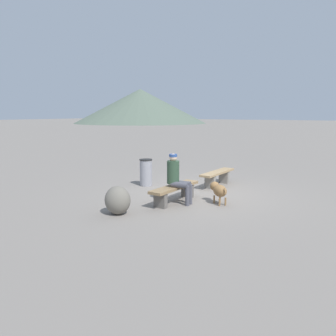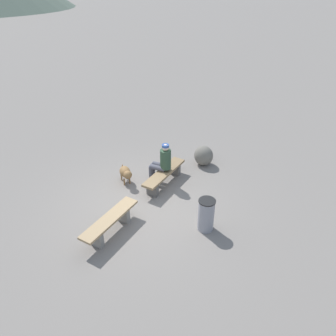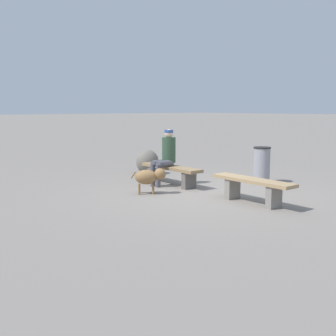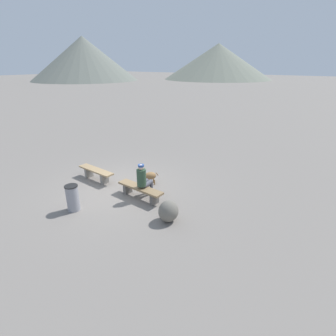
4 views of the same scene
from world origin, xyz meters
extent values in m
cube|color=gray|center=(0.00, 0.00, -0.03)|extent=(210.00, 210.00, 0.06)
cube|color=gray|center=(-1.77, 0.02, 0.20)|extent=(0.14, 0.32, 0.40)
cube|color=gray|center=(-0.78, -0.02, 0.20)|extent=(0.14, 0.32, 0.40)
cube|color=#A3845B|center=(-1.28, 0.00, 0.43)|extent=(1.76, 0.44, 0.06)
cube|color=#605B56|center=(0.52, -0.09, 0.18)|extent=(0.15, 0.33, 0.37)
cube|color=#605B56|center=(1.78, -0.14, 0.18)|extent=(0.15, 0.33, 0.37)
cube|color=#8C704C|center=(1.15, -0.11, 0.40)|extent=(1.81, 0.44, 0.07)
cylinder|color=#2D4733|center=(1.23, -0.11, 0.80)|extent=(0.31, 0.31, 0.58)
sphere|color=beige|center=(1.23, -0.11, 1.18)|extent=(0.19, 0.19, 0.19)
cylinder|color=#2D4C8C|center=(1.23, -0.11, 1.24)|extent=(0.20, 0.20, 0.07)
cylinder|color=#4C4C56|center=(1.29, 0.11, 0.51)|extent=(0.19, 0.45, 0.15)
cylinder|color=#4C4C56|center=(1.27, 0.33, 0.26)|extent=(0.11, 0.11, 0.51)
cylinder|color=#4C4C56|center=(1.12, 0.10, 0.51)|extent=(0.19, 0.45, 0.15)
cylinder|color=#4C4C56|center=(1.10, 0.32, 0.26)|extent=(0.11, 0.11, 0.51)
ellipsoid|color=olive|center=(0.71, 0.96, 0.35)|extent=(0.52, 0.55, 0.30)
sphere|color=olive|center=(0.53, 0.74, 0.41)|extent=(0.24, 0.24, 0.24)
cylinder|color=olive|center=(0.68, 0.80, 0.10)|extent=(0.04, 0.04, 0.20)
cylinder|color=olive|center=(0.55, 0.90, 0.10)|extent=(0.04, 0.04, 0.20)
cylinder|color=olive|center=(0.86, 1.03, 0.10)|extent=(0.04, 0.04, 0.20)
cylinder|color=olive|center=(0.73, 1.13, 0.10)|extent=(0.04, 0.04, 0.20)
cylinder|color=olive|center=(0.87, 1.17, 0.40)|extent=(0.10, 0.11, 0.15)
cylinder|color=gray|center=(-0.06, -1.93, 0.41)|extent=(0.39, 0.39, 0.82)
cylinder|color=black|center=(-0.06, -1.93, 0.84)|extent=(0.41, 0.41, 0.03)
ellipsoid|color=#6B665B|center=(2.74, -0.67, 0.33)|extent=(0.67, 0.71, 0.66)
cone|color=slate|center=(-54.09, 40.70, 5.38)|extent=(27.36, 27.36, 10.75)
cone|color=gray|center=(-28.26, 66.19, 4.70)|extent=(29.87, 29.87, 9.40)
camera|label=1|loc=(8.36, 4.28, 2.30)|focal=35.62mm
camera|label=2|loc=(-5.75, -3.98, 5.39)|focal=34.53mm
camera|label=3|loc=(-5.98, 6.18, 1.77)|focal=44.37mm
camera|label=4|loc=(6.60, -6.04, 4.36)|focal=27.86mm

